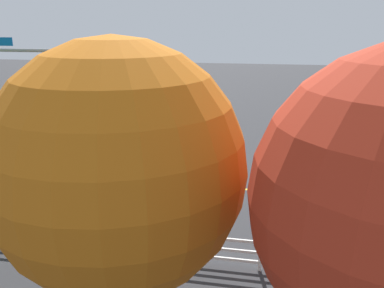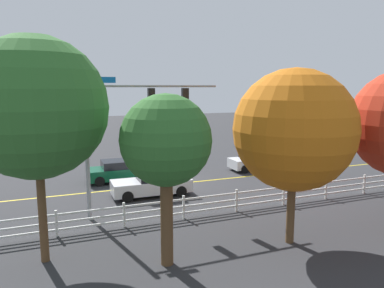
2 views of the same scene
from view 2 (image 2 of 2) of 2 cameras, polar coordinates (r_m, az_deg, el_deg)
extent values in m
plane|color=#2D2D30|center=(24.20, -3.56, -6.30)|extent=(120.00, 120.00, 0.00)
cube|color=gold|center=(25.69, 4.98, -5.41)|extent=(28.00, 0.16, 0.01)
cylinder|color=gray|center=(17.99, -16.02, -1.03)|extent=(0.20, 0.20, 6.66)
cylinder|color=gray|center=(18.37, -5.91, 8.96)|extent=(6.67, 0.12, 0.12)
cube|color=#0C59B2|center=(17.84, -13.56, 9.67)|extent=(1.10, 0.03, 0.28)
cube|color=black|center=(18.34, -6.34, 7.08)|extent=(0.32, 0.28, 1.00)
sphere|color=red|center=(18.47, -6.48, 8.08)|extent=(0.17, 0.17, 0.17)
sphere|color=orange|center=(18.48, -6.47, 7.09)|extent=(0.17, 0.17, 0.17)
sphere|color=#148C19|center=(18.49, -6.45, 6.10)|extent=(0.17, 0.17, 0.17)
cube|color=black|center=(18.89, -1.08, 7.18)|extent=(0.32, 0.28, 1.00)
sphere|color=red|center=(19.03, -1.24, 8.15)|extent=(0.17, 0.17, 0.17)
sphere|color=orange|center=(19.03, -1.24, 7.19)|extent=(0.17, 0.17, 0.17)
sphere|color=#148C19|center=(19.04, -1.24, 6.23)|extent=(0.17, 0.17, 0.17)
cube|color=silver|center=(21.77, -6.33, -6.46)|extent=(4.63, 1.90, 0.73)
cube|color=black|center=(21.67, -5.77, -4.89)|extent=(2.05, 1.66, 0.46)
cylinder|color=black|center=(20.75, -9.97, -8.07)|extent=(0.65, 0.24, 0.64)
cylinder|color=black|center=(22.32, -10.75, -6.88)|extent=(0.65, 0.24, 0.64)
cylinder|color=black|center=(21.49, -1.71, -7.35)|extent=(0.65, 0.24, 0.64)
cylinder|color=black|center=(23.01, -3.04, -6.26)|extent=(0.65, 0.24, 0.64)
cube|color=silver|center=(28.67, 9.77, -2.84)|extent=(3.98, 1.87, 0.70)
cube|color=black|center=(28.46, 9.46, -1.68)|extent=(1.74, 1.63, 0.51)
cylinder|color=black|center=(30.09, 11.19, -2.82)|extent=(0.65, 0.24, 0.64)
cylinder|color=black|center=(28.73, 12.89, -3.43)|extent=(0.65, 0.24, 0.64)
cylinder|color=black|center=(28.80, 6.63, -3.23)|extent=(0.65, 0.24, 0.64)
cylinder|color=black|center=(27.39, 8.18, -3.89)|extent=(0.65, 0.24, 0.64)
cube|color=#0C4C2D|center=(25.40, -11.24, -4.38)|extent=(4.21, 1.93, 0.71)
cube|color=black|center=(25.24, -11.75, -3.08)|extent=(1.84, 1.73, 0.49)
cylinder|color=black|center=(26.58, -8.53, -4.29)|extent=(0.64, 0.22, 0.64)
cylinder|color=black|center=(24.89, -7.61, -5.17)|extent=(0.64, 0.22, 0.64)
cylinder|color=black|center=(26.12, -14.66, -4.72)|extent=(0.64, 0.22, 0.64)
cylinder|color=black|center=(24.40, -14.16, -5.65)|extent=(0.64, 0.22, 0.64)
cube|color=white|center=(24.37, 25.19, -5.63)|extent=(0.10, 0.10, 1.15)
cube|color=white|center=(22.38, 20.09, -6.56)|extent=(0.10, 0.10, 1.15)
cube|color=white|center=(20.61, 14.04, -7.59)|extent=(0.10, 0.10, 1.15)
cube|color=white|center=(19.11, 6.92, -8.68)|extent=(0.10, 0.10, 1.15)
cube|color=white|center=(17.96, -1.31, -9.78)|extent=(0.10, 0.10, 1.15)
cube|color=white|center=(17.22, -10.51, -10.76)|extent=(0.10, 0.10, 1.15)
cube|color=white|center=(16.95, -20.33, -11.50)|extent=(0.10, 0.10, 1.15)
cube|color=white|center=(19.72, 10.65, -7.09)|extent=(26.00, 0.06, 0.09)
cube|color=white|center=(19.82, 10.62, -8.06)|extent=(26.00, 0.06, 0.09)
cube|color=white|center=(19.91, 10.60, -8.94)|extent=(26.00, 0.06, 0.09)
cylinder|color=brown|center=(14.43, -22.23, -9.72)|extent=(0.30, 0.30, 3.75)
sphere|color=#2D6628|center=(13.75, -23.13, 5.25)|extent=(4.97, 4.97, 4.97)
cylinder|color=brown|center=(15.61, 15.10, -9.71)|extent=(0.33, 0.33, 2.84)
sphere|color=#C66614|center=(14.92, 15.59, 2.14)|extent=(4.83, 4.83, 4.83)
cylinder|color=brown|center=(13.28, -3.94, -11.68)|extent=(0.44, 0.44, 3.31)
sphere|color=#2D6628|center=(12.57, -4.08, 0.61)|extent=(3.19, 3.19, 3.19)
camera|label=1|loc=(12.78, 45.88, 10.38)|focal=37.99mm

